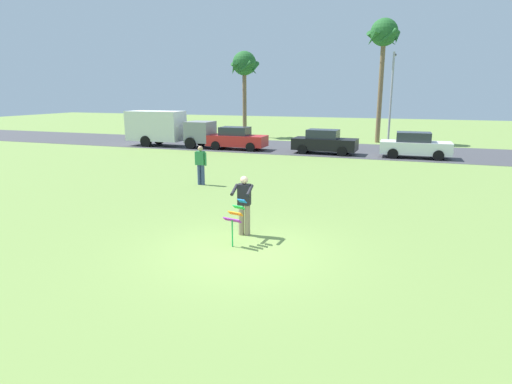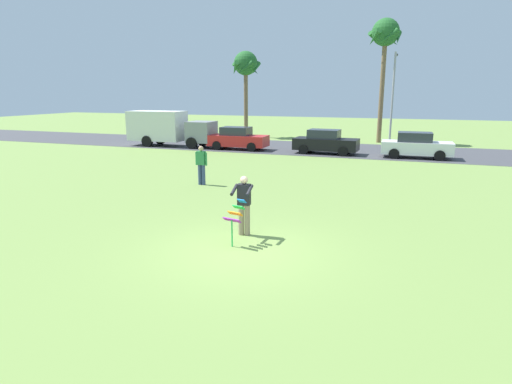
% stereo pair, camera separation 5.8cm
% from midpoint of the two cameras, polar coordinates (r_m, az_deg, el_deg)
% --- Properties ---
extents(ground_plane, '(120.00, 120.00, 0.00)m').
position_cam_midpoint_polar(ground_plane, '(11.24, -1.85, -7.85)').
color(ground_plane, olive).
extents(road_strip, '(120.00, 8.00, 0.01)m').
position_cam_midpoint_polar(road_strip, '(31.24, 12.54, 5.47)').
color(road_strip, '#424247').
rests_on(road_strip, ground).
extents(person_kite_flyer, '(0.60, 0.70, 1.73)m').
position_cam_midpoint_polar(person_kite_flyer, '(12.18, -1.48, -1.49)').
color(person_kite_flyer, gray).
rests_on(person_kite_flyer, ground).
extents(kite_held, '(0.53, 0.69, 1.21)m').
position_cam_midpoint_polar(kite_held, '(11.43, -2.63, -3.13)').
color(kite_held, blue).
rests_on(kite_held, ground).
extents(parked_truck_grey_van, '(6.73, 2.20, 2.62)m').
position_cam_midpoint_polar(parked_truck_grey_van, '(33.31, -11.73, 8.41)').
color(parked_truck_grey_van, gray).
rests_on(parked_truck_grey_van, ground).
extents(parked_car_red, '(4.23, 1.88, 1.60)m').
position_cam_midpoint_polar(parked_car_red, '(30.77, -2.40, 7.10)').
color(parked_car_red, red).
rests_on(parked_car_red, ground).
extents(parked_car_black, '(4.26, 1.95, 1.60)m').
position_cam_midpoint_polar(parked_car_black, '(29.00, 9.29, 6.57)').
color(parked_car_black, black).
rests_on(parked_car_black, ground).
extents(parked_car_white, '(4.24, 1.91, 1.60)m').
position_cam_midpoint_polar(parked_car_white, '(28.52, 20.59, 5.79)').
color(parked_car_white, white).
rests_on(parked_car_white, ground).
extents(palm_tree_left_near, '(2.58, 2.71, 7.54)m').
position_cam_midpoint_polar(palm_tree_left_near, '(39.50, -1.33, 16.33)').
color(palm_tree_left_near, brown).
rests_on(palm_tree_left_near, ground).
extents(palm_tree_right_near, '(2.58, 2.71, 9.56)m').
position_cam_midpoint_polar(palm_tree_right_near, '(36.56, 16.86, 18.98)').
color(palm_tree_right_near, brown).
rests_on(palm_tree_right_near, ground).
extents(streetlight_pole, '(0.24, 1.65, 7.00)m').
position_cam_midpoint_polar(streetlight_pole, '(35.77, 17.81, 12.53)').
color(streetlight_pole, '#9E9EA3').
rests_on(streetlight_pole, ground).
extents(person_walker_near, '(0.57, 0.23, 1.73)m').
position_cam_midpoint_polar(person_walker_near, '(19.06, -7.19, 3.72)').
color(person_walker_near, '#384772').
rests_on(person_walker_near, ground).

